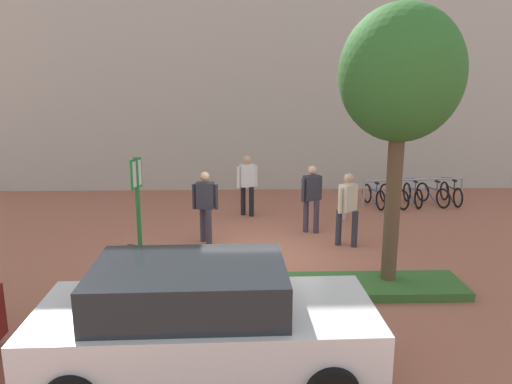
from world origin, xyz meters
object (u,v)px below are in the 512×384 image
bollard_steel (344,203)px  parking_sign_post (138,207)px  car_white_hatch (202,322)px  person_suited_dark (205,203)px  person_shirt_blue (247,182)px  person_casual_tan (348,205)px  bike_at_sign (142,273)px  person_suited_navy (312,195)px  tree_sidewalk (401,76)px  bike_rack_cluster (413,194)px

bollard_steel → parking_sign_post: bearing=-134.2°
car_white_hatch → person_suited_dark: bearing=93.6°
person_shirt_blue → parking_sign_post: bearing=-110.8°
bollard_steel → person_shirt_blue: 2.75m
person_casual_tan → parking_sign_post: bearing=-149.5°
bike_at_sign → person_suited_navy: person_suited_navy is taller
person_suited_dark → tree_sidewalk: bearing=-36.3°
bollard_steel → person_suited_dark: person_suited_dark is taller
bike_rack_cluster → person_suited_dark: (-6.13, -3.43, 0.64)m
tree_sidewalk → person_suited_dark: (-3.58, 2.63, -2.86)m
parking_sign_post → person_suited_dark: bearing=71.1°
person_suited_dark → bike_at_sign: bearing=-109.8°
bike_rack_cluster → person_suited_dark: 7.05m
bike_at_sign → bollard_steel: bollard_steel is taller
bike_at_sign → person_casual_tan: (4.25, 2.39, 0.63)m
person_suited_navy → person_suited_dark: 2.71m
person_suited_dark → person_casual_tan: 3.29m
person_suited_navy → person_suited_dark: same height
bollard_steel → person_shirt_blue: (-2.67, 0.42, 0.53)m
bollard_steel → person_suited_navy: (-1.08, -1.21, 0.53)m
person_shirt_blue → bike_rack_cluster: bearing=11.5°
bollard_steel → person_suited_dark: bearing=-151.9°
person_casual_tan → car_white_hatch: 5.87m
tree_sidewalk → bike_at_sign: 5.74m
bollard_steel → tree_sidewalk: bearing=-91.2°
bike_rack_cluster → person_suited_navy: person_suited_navy is taller
tree_sidewalk → person_shirt_blue: size_ratio=2.95×
parking_sign_post → person_shirt_blue: (1.97, 5.19, -0.65)m
tree_sidewalk → car_white_hatch: tree_sidewalk is taller
tree_sidewalk → bollard_steel: size_ratio=5.63×
tree_sidewalk → person_shirt_blue: bearing=117.2°
parking_sign_post → car_white_hatch: bearing=-63.4°
person_suited_navy → person_casual_tan: (0.68, -1.06, 0.00)m
person_shirt_blue → person_casual_tan: same height
tree_sidewalk → parking_sign_post: (-4.54, -0.18, -2.21)m
bike_at_sign → person_suited_dark: person_suited_dark is taller
person_casual_tan → car_white_hatch: size_ratio=0.40×
bike_rack_cluster → car_white_hatch: 10.55m
bike_at_sign → bollard_steel: size_ratio=1.72×
tree_sidewalk → bike_at_sign: bearing=-179.1°
person_shirt_blue → person_suited_navy: same height
bike_at_sign → person_shirt_blue: (1.98, 5.09, 0.63)m
parking_sign_post → bike_at_sign: size_ratio=1.61×
bike_rack_cluster → person_suited_dark: bearing=-150.8°
person_shirt_blue → car_white_hatch: size_ratio=0.40×
bike_at_sign → person_casual_tan: size_ratio=0.90×
person_suited_navy → person_shirt_blue: bearing=134.2°
person_shirt_blue → tree_sidewalk: bearing=-62.8°
parking_sign_post → bike_rack_cluster: (7.09, 6.23, -1.28)m
parking_sign_post → person_suited_navy: parking_sign_post is taller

